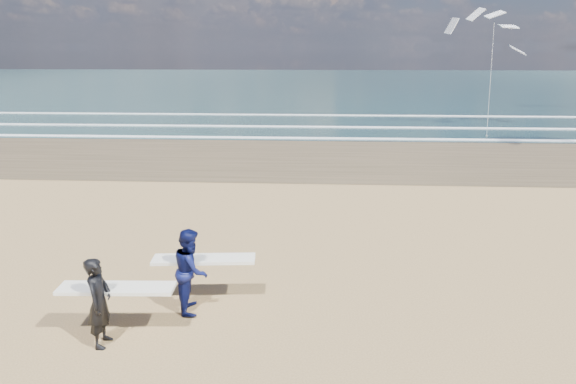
{
  "coord_description": "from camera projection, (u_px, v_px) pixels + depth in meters",
  "views": [
    {
      "loc": [
        3.02,
        -8.33,
        5.41
      ],
      "look_at": [
        2.19,
        6.0,
        1.35
      ],
      "focal_mm": 32.0,
      "sensor_mm": 36.0,
      "label": 1
    }
  ],
  "objects": [
    {
      "name": "surfer_near",
      "position": [
        102.0,
        300.0,
        9.5
      ],
      "size": [
        2.22,
        0.99,
        1.75
      ],
      "color": "black",
      "rests_on": "ground"
    },
    {
      "name": "kite_1",
      "position": [
        492.0,
        58.0,
        33.33
      ],
      "size": [
        5.64,
        4.72,
        8.62
      ],
      "color": "slate",
      "rests_on": "ground"
    },
    {
      "name": "foam_breakers",
      "position": [
        563.0,
        128.0,
        35.52
      ],
      "size": [
        220.0,
        11.7,
        0.05
      ],
      "color": "white",
      "rests_on": "ground"
    },
    {
      "name": "ocean",
      "position": [
        430.0,
        84.0,
        77.7
      ],
      "size": [
        220.0,
        100.0,
        0.02
      ],
      "primitive_type": "cube",
      "color": "#183236",
      "rests_on": "ground"
    },
    {
      "name": "surfer_far",
      "position": [
        192.0,
        269.0,
        10.78
      ],
      "size": [
        2.24,
        1.19,
        1.81
      ],
      "color": "#0C1143",
      "rests_on": "ground"
    }
  ]
}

